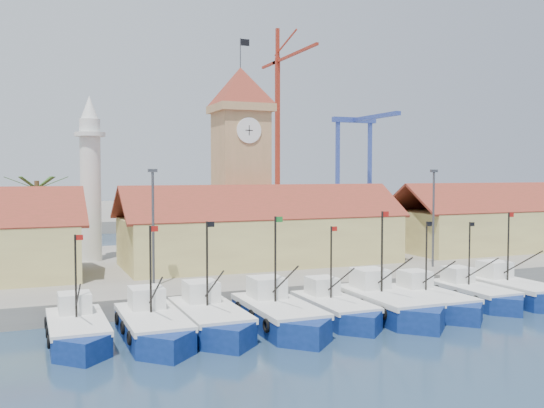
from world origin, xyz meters
name	(u,v)px	position (x,y,z in m)	size (l,w,h in m)	color
ground	(371,328)	(0.00, 0.00, 0.00)	(400.00, 400.00, 0.00)	#1B2D4A
quay	(247,265)	(0.00, 24.00, 0.75)	(140.00, 32.00, 1.50)	gray
terminal	(122,212)	(0.00, 110.00, 1.00)	(240.00, 80.00, 2.00)	gray
boat_0	(78,333)	(-18.28, 3.22, 0.71)	(3.32, 9.08, 6.87)	navy
boat_1	(154,329)	(-13.92, 2.26, 0.76)	(3.55, 9.73, 7.36)	navy
boat_2	(211,321)	(-10.18, 2.67, 0.77)	(3.62, 9.91, 7.50)	navy
boat_3	(281,317)	(-5.70, 1.85, 0.80)	(3.74, 10.26, 7.76)	navy
boat_4	(337,311)	(-1.28, 2.43, 0.71)	(3.31, 9.08, 6.87)	navy
boat_5	(389,306)	(2.62, 1.91, 0.82)	(3.81, 10.45, 7.91)	navy
boat_6	(433,303)	(6.51, 2.06, 0.72)	(3.38, 9.25, 7.00)	navy
boat_7	(476,296)	(11.20, 2.92, 0.70)	(3.25, 8.91, 6.74)	navy
boat_8	(516,292)	(14.85, 2.55, 0.77)	(3.60, 9.86, 7.46)	navy
hall_center	(261,238)	(0.00, 20.00, 3.99)	(27.04, 10.13, 7.61)	#E0D37B
hall_right	(518,226)	(32.00, 20.00, 3.99)	(31.20, 10.13, 7.61)	#E0D37B
clock_tower	(241,156)	(0.00, 26.00, 11.96)	(5.80, 5.80, 22.70)	tan
minaret	(91,178)	(-15.00, 28.00, 9.73)	(3.00, 3.00, 16.30)	silver
palm_tree	(37,216)	(-20.00, 26.00, 6.25)	(5.60, 5.03, 8.39)	brown
lamp_posts	(301,217)	(0.50, 12.00, 6.48)	(80.70, 0.25, 9.03)	#3F3F44
crane_red_right	(279,108)	(37.35, 103.73, 26.21)	(1.00, 32.03, 43.74)	#9D2818
gantry	(360,136)	(62.00, 106.65, 20.04)	(13.00, 22.00, 23.20)	#324499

